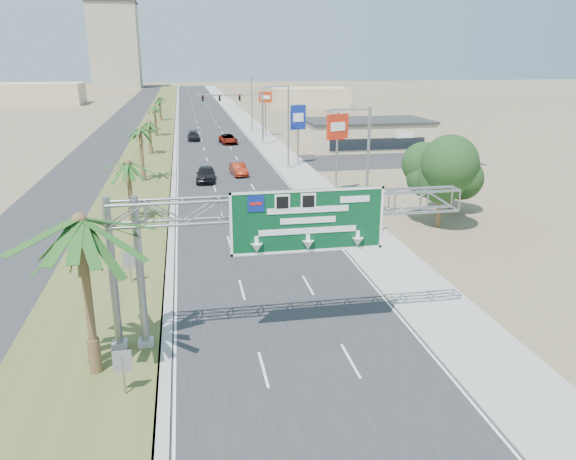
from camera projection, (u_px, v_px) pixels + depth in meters
The scene contains 30 objects.
road at pixel (206, 120), 121.85m from camera, with size 12.00×300.00×0.02m, color #28282B.
sidewalk_right at pixel (245, 119), 123.32m from camera, with size 4.00×300.00×0.10m, color #9E9B93.
median_grass at pixel (159, 121), 120.09m from camera, with size 7.00×300.00×0.12m, color #495525.
opposing_road at pixel (125, 122), 118.89m from camera, with size 8.00×300.00×0.02m, color #28282B.
sign_gantry at pixel (273, 219), 25.89m from camera, with size 16.75×1.24×7.50m.
palm_near at pixel (79, 221), 22.40m from camera, with size 5.70×5.70×8.35m.
palm_row_b at pixel (128, 164), 45.49m from camera, with size 3.99×3.99×5.95m.
palm_row_c at pixel (140, 130), 60.29m from camera, with size 3.99×3.99×6.75m.
palm_row_d at pixel (149, 123), 77.57m from camera, with size 3.99×3.99×5.45m.
palm_row_e at pixel (155, 107), 95.21m from camera, with size 3.99×3.99×6.15m.
palm_row_f at pixel (160, 98), 118.80m from camera, with size 3.99×3.99×5.75m.
streetlight_near at pixel (364, 184), 39.09m from camera, with size 3.27×0.44×10.00m.
streetlight_mid at pixel (287, 131), 67.26m from camera, with size 3.27×0.44×10.00m.
streetlight_far at pixel (251, 106), 101.07m from camera, with size 3.27×0.44×10.00m.
signal_mast at pixel (249, 114), 85.60m from camera, with size 10.28×0.71×8.00m.
store_building at pixel (367, 135), 83.77m from camera, with size 18.00×10.00×4.00m, color #CEB78B.
oak_near at pixel (442, 172), 44.24m from camera, with size 4.50×4.50×6.80m.
oak_far at pixel (453, 170), 48.73m from camera, with size 3.50×3.50×5.60m.
median_signback_a at pixel (123, 365), 22.39m from camera, with size 0.75×0.08×2.08m.
median_signback_b at pixel (130, 262), 33.54m from camera, with size 0.75×0.08×2.08m.
tower_distant at pixel (115, 46), 242.57m from camera, with size 20.00×16.00×35.00m, color #B7AA8A.
building_distant_left at pixel (39, 94), 160.08m from camera, with size 24.00×14.00×6.00m, color #CEB78B.
building_distant_right at pixel (310, 97), 154.51m from camera, with size 20.00×12.00×5.00m, color #CEB78B.
car_left_lane at pixel (206, 174), 61.68m from camera, with size 2.00×4.98×1.70m, color black.
car_mid_lane at pixel (238, 169), 65.06m from camera, with size 1.51×4.34×1.43m, color maroon.
car_right_lane at pixel (228, 139), 88.67m from camera, with size 2.39×5.18×1.44m, color gray.
car_far at pixel (193, 136), 92.02m from camera, with size 1.95×4.79×1.39m, color black.
pole_sign_red_near at pixel (337, 131), 54.53m from camera, with size 2.35×1.12×8.13m.
pole_sign_blue at pixel (298, 120), 69.75m from camera, with size 2.01×0.78×7.70m.
pole_sign_red_far at pixel (265, 101), 94.65m from camera, with size 2.21×0.75×7.77m.
Camera 1 is at (-4.91, -14.66, 13.23)m, focal length 35.00 mm.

